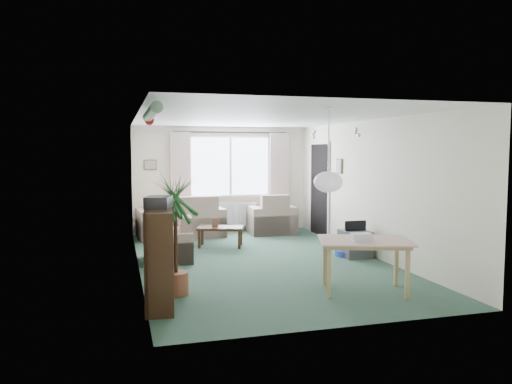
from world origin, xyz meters
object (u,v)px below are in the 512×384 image
object	(u,v)px
sofa	(181,216)
tv_cube	(355,244)
armchair_corner	(271,213)
pet_bed	(350,253)
houseplant	(176,234)
armchair_left	(168,239)
bookshelf	(159,258)
dining_table	(364,266)
coffee_table	(220,237)

from	to	relation	value
sofa	tv_cube	xyz separation A→B (m)	(2.70, -2.84, -0.22)
armchair_corner	pet_bed	distance (m)	2.82
houseplant	armchair_left	bearing A→B (deg)	87.37
houseplant	pet_bed	size ratio (longest dim) A/B	3.02
armchair_corner	bookshelf	xyz separation A→B (m)	(-2.86, -4.72, 0.14)
armchair_left	tv_cube	world-z (taller)	armchair_left
armchair_corner	armchair_left	size ratio (longest dim) A/B	1.19
dining_table	tv_cube	size ratio (longest dim) A/B	2.12
armchair_left	coffee_table	distance (m)	1.49
coffee_table	pet_bed	size ratio (longest dim) A/B	1.65
houseplant	tv_cube	xyz separation A→B (m)	(3.29, 1.47, -0.56)
armchair_corner	sofa	bearing A→B (deg)	2.34
dining_table	houseplant	bearing A→B (deg)	167.72
coffee_table	pet_bed	bearing A→B (deg)	-35.18
armchair_left	pet_bed	size ratio (longest dim) A/B	1.60
armchair_left	coffee_table	world-z (taller)	armchair_left
armchair_left	sofa	bearing A→B (deg)	171.26
sofa	tv_cube	size ratio (longest dim) A/B	3.54
dining_table	tv_cube	xyz separation A→B (m)	(0.88, 2.00, -0.11)
bookshelf	dining_table	size ratio (longest dim) A/B	1.09
dining_table	pet_bed	size ratio (longest dim) A/B	2.06
bookshelf	armchair_corner	bearing A→B (deg)	63.62
armchair_left	dining_table	bearing A→B (deg)	45.75
sofa	coffee_table	distance (m)	1.46
houseplant	pet_bed	distance (m)	3.68
dining_table	pet_bed	xyz separation A→B (m)	(0.83, 2.10, -0.29)
armchair_corner	pet_bed	world-z (taller)	armchair_corner
sofa	dining_table	xyz separation A→B (m)	(1.82, -4.84, -0.11)
houseplant	dining_table	bearing A→B (deg)	-12.28
bookshelf	armchair_left	bearing A→B (deg)	87.00
sofa	pet_bed	distance (m)	3.84
houseplant	tv_cube	size ratio (longest dim) A/B	3.11
armchair_corner	dining_table	bearing A→B (deg)	90.63
armchair_left	pet_bed	world-z (taller)	armchair_left
armchair_corner	houseplant	size ratio (longest dim) A/B	0.63
bookshelf	houseplant	bearing A→B (deg)	65.11
bookshelf	dining_table	world-z (taller)	bookshelf
bookshelf	houseplant	size ratio (longest dim) A/B	0.74
tv_cube	pet_bed	bearing A→B (deg)	117.64
armchair_left	houseplant	distance (m)	2.07
pet_bed	bookshelf	bearing A→B (deg)	-150.14
pet_bed	sofa	bearing A→B (deg)	134.07
armchair_corner	coffee_table	bearing A→B (deg)	44.93
dining_table	pet_bed	distance (m)	2.27
armchair_left	bookshelf	distance (m)	2.49
houseplant	sofa	bearing A→B (deg)	82.22
coffee_table	dining_table	world-z (taller)	dining_table
armchair_corner	armchair_left	bearing A→B (deg)	44.87
sofa	armchair_corner	distance (m)	2.03
coffee_table	bookshelf	distance (m)	3.76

